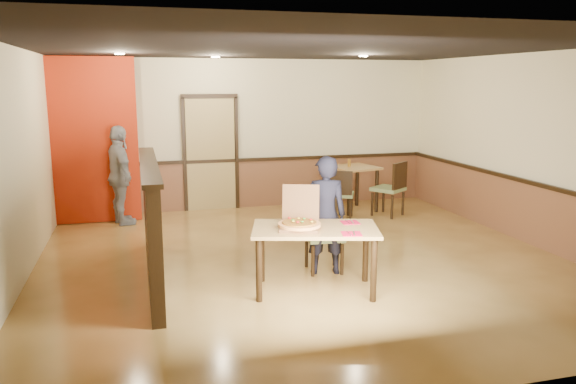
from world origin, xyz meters
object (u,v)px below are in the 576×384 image
(main_table, at_px, (315,237))
(side_table, at_px, (354,176))
(diner, at_px, (325,215))
(condiment, at_px, (349,163))
(diner_chair, at_px, (323,232))
(side_chair_right, at_px, (392,187))
(passerby, at_px, (120,176))
(side_chair_left, at_px, (341,192))
(pizza_box, at_px, (300,223))

(main_table, xyz_separation_m, side_table, (1.96, 3.77, 0.00))
(diner, relative_size, condiment, 10.70)
(diner_chair, bearing_deg, side_table, 66.79)
(side_chair_right, bearing_deg, diner, 14.80)
(side_table, height_order, passerby, passerby)
(diner, distance_m, condiment, 3.59)
(side_chair_left, height_order, diner, diner)
(diner_chair, bearing_deg, diner, -95.56)
(diner, relative_size, pizza_box, 2.42)
(side_chair_right, bearing_deg, pizza_box, 14.29)
(main_table, xyz_separation_m, diner_chair, (0.33, 0.71, -0.15))
(side_chair_right, distance_m, pizza_box, 4.09)
(side_chair_left, height_order, side_table, side_chair_left)
(diner_chair, relative_size, side_chair_left, 1.04)
(diner_chair, distance_m, side_chair_left, 2.71)
(side_chair_right, bearing_deg, passerby, -43.45)
(diner_chair, height_order, side_chair_left, diner_chair)
(condiment, bearing_deg, pizza_box, -118.70)
(diner_chair, relative_size, passerby, 0.55)
(side_table, height_order, pizza_box, pizza_box)
(condiment, bearing_deg, side_table, -7.18)
(side_table, xyz_separation_m, diner, (-1.66, -3.21, 0.10))
(side_table, distance_m, pizza_box, 4.30)
(side_chair_left, height_order, passerby, passerby)
(pizza_box, bearing_deg, side_table, 79.68)
(pizza_box, bearing_deg, side_chair_left, 81.50)
(diner, bearing_deg, side_chair_right, -119.41)
(diner, bearing_deg, side_chair_left, -104.22)
(diner, distance_m, pizza_box, 0.71)
(side_table, bearing_deg, side_chair_left, -128.10)
(diner_chair, xyz_separation_m, pizza_box, (-0.51, -0.67, 0.31))
(diner_chair, relative_size, side_chair_right, 0.93)
(diner, bearing_deg, pizza_box, 57.64)
(side_chair_right, bearing_deg, side_chair_left, -35.62)
(side_chair_right, relative_size, pizza_box, 1.60)
(passerby, bearing_deg, main_table, -166.84)
(side_chair_left, relative_size, diner, 0.59)
(diner_chair, distance_m, diner, 0.29)
(side_chair_right, bearing_deg, main_table, 16.56)
(diner_chair, xyz_separation_m, side_table, (1.63, 3.06, 0.15))
(side_table, relative_size, passerby, 0.56)
(side_table, xyz_separation_m, condiment, (-0.09, 0.01, 0.25))
(diner_chair, height_order, side_table, diner_chair)
(main_table, xyz_separation_m, diner, (0.31, 0.56, 0.10))
(main_table, height_order, side_table, side_table)
(main_table, distance_m, pizza_box, 0.24)
(main_table, height_order, condiment, condiment)
(side_chair_left, distance_m, diner, 2.87)
(side_table, relative_size, condiment, 6.71)
(side_table, distance_m, diner, 3.61)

